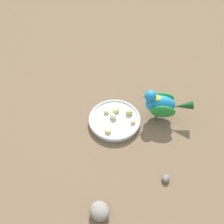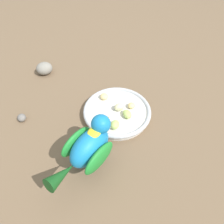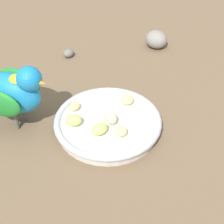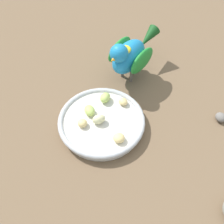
% 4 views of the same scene
% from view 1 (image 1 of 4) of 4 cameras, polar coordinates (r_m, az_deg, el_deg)
% --- Properties ---
extents(ground_plane, '(4.00, 4.00, 0.00)m').
position_cam_1_polar(ground_plane, '(0.91, -1.19, -3.34)').
color(ground_plane, brown).
extents(feeding_bowl, '(0.23, 0.23, 0.03)m').
position_cam_1_polar(feeding_bowl, '(0.91, 0.71, -2.16)').
color(feeding_bowl, beige).
rests_on(feeding_bowl, ground_plane).
extents(apple_piece_0, '(0.04, 0.03, 0.03)m').
position_cam_1_polar(apple_piece_0, '(0.89, 0.32, -1.21)').
color(apple_piece_0, beige).
rests_on(apple_piece_0, feeding_bowl).
extents(apple_piece_1, '(0.03, 0.03, 0.02)m').
position_cam_1_polar(apple_piece_1, '(0.89, 5.89, -2.53)').
color(apple_piece_1, '#E5C67F').
rests_on(apple_piece_1, feeding_bowl).
extents(apple_piece_2, '(0.04, 0.04, 0.02)m').
position_cam_1_polar(apple_piece_2, '(0.85, -1.12, -5.10)').
color(apple_piece_2, '#E5C67F').
rests_on(apple_piece_2, feeding_bowl).
extents(apple_piece_3, '(0.04, 0.04, 0.02)m').
position_cam_1_polar(apple_piece_3, '(0.91, 4.78, -0.05)').
color(apple_piece_3, '#B2CC66').
rests_on(apple_piece_3, feeding_bowl).
extents(apple_piece_4, '(0.03, 0.04, 0.02)m').
position_cam_1_polar(apple_piece_4, '(0.92, 1.10, 0.49)').
color(apple_piece_4, '#B2CC66').
rests_on(apple_piece_4, feeding_bowl).
extents(apple_piece_5, '(0.03, 0.03, 0.02)m').
position_cam_1_polar(apple_piece_5, '(0.92, -1.57, 0.14)').
color(apple_piece_5, '#E5C67F').
rests_on(apple_piece_5, feeding_bowl).
extents(parrot, '(0.19, 0.16, 0.15)m').
position_cam_1_polar(parrot, '(0.90, 13.46, 2.19)').
color(parrot, '#59544C').
rests_on(parrot, ground_plane).
extents(rock_large, '(0.07, 0.07, 0.05)m').
position_cam_1_polar(rock_large, '(0.73, -3.46, -25.59)').
color(rock_large, gray).
rests_on(rock_large, ground_plane).
extents(pebble_0, '(0.03, 0.04, 0.02)m').
position_cam_1_polar(pebble_0, '(0.80, 14.59, -17.27)').
color(pebble_0, slate).
rests_on(pebble_0, ground_plane).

